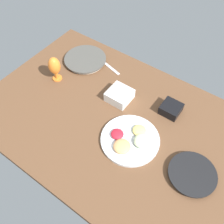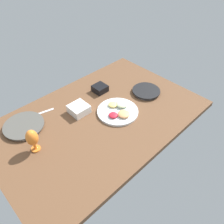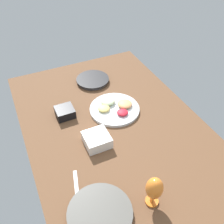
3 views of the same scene
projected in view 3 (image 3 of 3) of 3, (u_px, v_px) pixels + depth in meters
The scene contains 8 objects.
ground_plane at pixel (115, 129), 153.00cm from camera, with size 160.00×104.00×4.00cm, color brown.
dinner_plate_left at pixel (93, 80), 186.07cm from camera, with size 24.06×24.06×2.67cm.
dinner_plate_right at pixel (100, 213), 110.05cm from camera, with size 29.06×29.06×2.68cm.
fruit_platter at pixel (115, 108), 162.39cm from camera, with size 32.13×32.13×5.09cm.
hurricane_glass_orange at pixel (154, 189), 108.53cm from camera, with size 7.77×7.77×17.46cm.
square_bowl_black at pixel (65, 112), 157.26cm from camera, with size 11.18×11.18×5.63cm.
square_bowl_white at pixel (97, 139), 139.50cm from camera, with size 13.80×13.80×6.45cm.
fork_by_right_plate at pixel (76, 186), 121.37cm from camera, with size 18.00×1.80×0.60cm, color silver.
Camera 3 is at (96.25, -46.57, 107.96)cm, focal length 40.35 mm.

